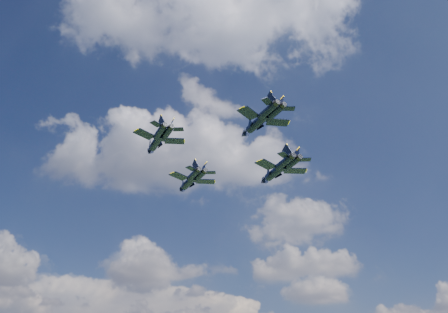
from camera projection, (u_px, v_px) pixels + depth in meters
jet_lead at (189, 182)px, 111.29m from camera, size 11.64×15.72×3.80m
jet_left at (156, 142)px, 92.01m from camera, size 10.44×14.14×3.41m
jet_right at (275, 172)px, 106.92m from camera, size 13.07×17.79×4.27m
jet_slot at (257, 123)px, 88.57m from camera, size 11.25×14.93×3.66m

